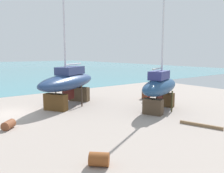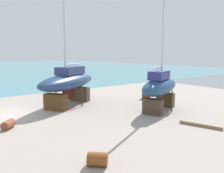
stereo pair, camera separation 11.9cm
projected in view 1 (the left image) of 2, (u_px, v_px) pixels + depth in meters
The scene contains 8 objects.
ground_plane at pixel (33, 131), 13.98m from camera, with size 51.10×51.10×0.00m, color #9F9288.
sailboat_mid_port at pixel (160, 87), 18.90m from camera, with size 6.49×4.12×10.90m.
sailboat_large_starboard at pixel (68, 82), 20.76m from camera, with size 8.18×6.43×13.17m.
worker at pixel (148, 92), 23.10m from camera, with size 0.46×0.28×1.68m.
barrel_tipped_right at pixel (99, 159), 9.66m from camera, with size 0.59×0.59×0.83m, color brown.
barrel_ochre at pixel (9, 125), 14.39m from camera, with size 0.54×0.54×0.89m, color brown.
barrel_tipped_left at pixel (145, 94), 24.08m from camera, with size 0.67×0.67×0.88m, color brown.
timber_short_skew at pixel (201, 125), 14.89m from camera, with size 2.69×0.13×0.19m, color olive.
Camera 1 is at (-4.33, -18.69, 4.67)m, focal length 37.14 mm.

